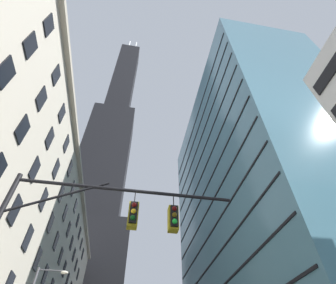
# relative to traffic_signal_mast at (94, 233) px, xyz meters

# --- Properties ---
(dark_skyscraper) EXTENTS (28.99, 28.99, 209.13)m
(dark_skyscraper) POSITION_rel_traffic_signal_mast_xyz_m (-12.31, 81.59, 57.03)
(dark_skyscraper) COLOR black
(dark_skyscraper) RESTS_ON ground
(glass_office_midrise) EXTENTS (18.19, 41.97, 54.41)m
(glass_office_midrise) POSITION_rel_traffic_signal_mast_xyz_m (23.13, 27.20, 21.36)
(glass_office_midrise) COLOR teal
(glass_office_midrise) RESTS_ON ground
(traffic_signal_mast) EXTENTS (9.07, 0.63, 7.98)m
(traffic_signal_mast) POSITION_rel_traffic_signal_mast_xyz_m (0.00, 0.00, 0.00)
(traffic_signal_mast) COLOR black
(traffic_signal_mast) RESTS_ON sidewalk_left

